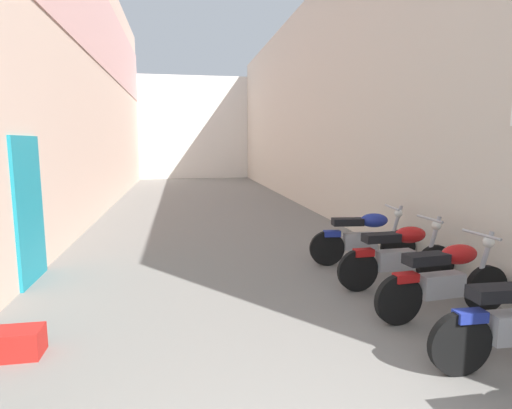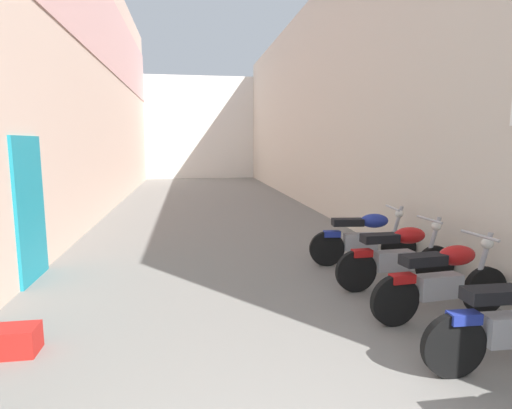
# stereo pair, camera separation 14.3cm
# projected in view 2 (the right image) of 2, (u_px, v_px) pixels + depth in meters

# --- Properties ---
(ground_plane) EXTENTS (39.89, 39.89, 0.00)m
(ground_plane) POSITION_uv_depth(u_px,v_px,m) (217.00, 222.00, 11.24)
(ground_plane) COLOR slate
(building_left) EXTENTS (0.45, 23.89, 7.82)m
(building_left) POSITION_uv_depth(u_px,v_px,m) (95.00, 77.00, 12.04)
(building_left) COLOR beige
(building_left) RESTS_ON ground
(building_right) EXTENTS (0.45, 23.89, 6.55)m
(building_right) POSITION_uv_depth(u_px,v_px,m) (318.00, 105.00, 13.24)
(building_right) COLOR beige
(building_right) RESTS_ON ground
(building_far_end) EXTENTS (9.29, 2.00, 5.91)m
(building_far_end) POSITION_uv_depth(u_px,v_px,m) (200.00, 128.00, 25.40)
(building_far_end) COLOR silver
(building_far_end) RESTS_ON ground
(motorcycle_third) EXTENTS (1.85, 0.58, 1.04)m
(motorcycle_third) POSITION_uv_depth(u_px,v_px,m) (443.00, 279.00, 4.95)
(motorcycle_third) COLOR black
(motorcycle_third) RESTS_ON ground
(motorcycle_fourth) EXTENTS (1.85, 0.58, 1.04)m
(motorcycle_fourth) POSITION_uv_depth(u_px,v_px,m) (398.00, 255.00, 6.02)
(motorcycle_fourth) COLOR black
(motorcycle_fourth) RESTS_ON ground
(motorcycle_fifth) EXTENTS (1.85, 0.58, 1.04)m
(motorcycle_fifth) POSITION_uv_depth(u_px,v_px,m) (364.00, 237.00, 7.17)
(motorcycle_fifth) COLOR black
(motorcycle_fifth) RESTS_ON ground
(plastic_crate) EXTENTS (0.44, 0.32, 0.28)m
(plastic_crate) POSITION_uv_depth(u_px,v_px,m) (15.00, 341.00, 4.19)
(plastic_crate) COLOR red
(plastic_crate) RESTS_ON ground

